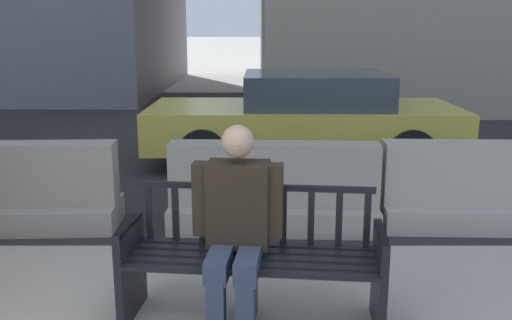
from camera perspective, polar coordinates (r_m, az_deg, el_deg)
street_asphalt at (r=10.99m, az=-3.96°, el=3.20°), size 120.00×12.00×0.01m
street_bench at (r=3.81m, az=-0.07°, el=-10.32°), size 1.73×0.69×0.88m
seated_person at (r=3.66m, az=-1.69°, el=-6.40°), size 0.59×0.75×1.31m
jersey_barrier_centre at (r=5.52m, az=2.04°, el=-3.38°), size 2.03×0.76×0.84m
jersey_barrier_left at (r=5.99m, az=-22.88°, el=-3.10°), size 2.03×0.78×0.84m
jersey_barrier_right at (r=5.98m, az=22.23°, el=-3.08°), size 2.02×0.75×0.84m
car_taxi_near at (r=8.16m, az=5.25°, el=4.22°), size 4.35×1.98×1.28m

